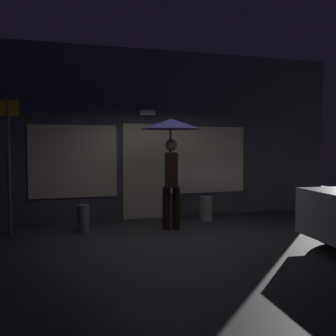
{
  "coord_description": "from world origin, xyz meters",
  "views": [
    {
      "loc": [
        -2.54,
        -7.25,
        1.72
      ],
      "look_at": [
        0.07,
        0.74,
        1.25
      ],
      "focal_mm": 44.94,
      "sensor_mm": 36.0,
      "label": 1
    }
  ],
  "objects_px": {
    "person_with_umbrella": "(171,140)",
    "sidewalk_bollard_2": "(83,218)",
    "street_sign_post": "(9,157)",
    "sidewalk_bollard": "(206,209)"
  },
  "relations": [
    {
      "from": "person_with_umbrella",
      "to": "sidewalk_bollard_2",
      "type": "xyz_separation_m",
      "value": [
        -1.72,
        0.31,
        -1.54
      ]
    },
    {
      "from": "street_sign_post",
      "to": "sidewalk_bollard_2",
      "type": "relative_size",
      "value": 4.9
    },
    {
      "from": "sidewalk_bollard_2",
      "to": "person_with_umbrella",
      "type": "bearing_deg",
      "value": -10.33
    },
    {
      "from": "person_with_umbrella",
      "to": "sidewalk_bollard",
      "type": "height_order",
      "value": "person_with_umbrella"
    },
    {
      "from": "sidewalk_bollard_2",
      "to": "sidewalk_bollard",
      "type": "bearing_deg",
      "value": 8.22
    },
    {
      "from": "street_sign_post",
      "to": "sidewalk_bollard",
      "type": "bearing_deg",
      "value": 3.84
    },
    {
      "from": "person_with_umbrella",
      "to": "street_sign_post",
      "type": "relative_size",
      "value": 0.84
    },
    {
      "from": "person_with_umbrella",
      "to": "street_sign_post",
      "type": "distance_m",
      "value": 3.13
    },
    {
      "from": "street_sign_post",
      "to": "sidewalk_bollard_2",
      "type": "xyz_separation_m",
      "value": [
        1.36,
        -0.13,
        -1.22
      ]
    },
    {
      "from": "sidewalk_bollard",
      "to": "street_sign_post",
      "type": "bearing_deg",
      "value": -176.16
    }
  ]
}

